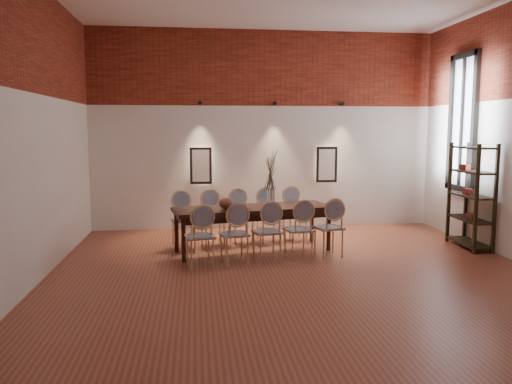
{
  "coord_description": "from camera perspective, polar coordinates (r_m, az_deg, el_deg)",
  "views": [
    {
      "loc": [
        -1.4,
        -6.66,
        2.04
      ],
      "look_at": [
        -0.47,
        1.07,
        1.05
      ],
      "focal_mm": 35.0,
      "sensor_mm": 36.0,
      "label": 1
    }
  ],
  "objects": [
    {
      "name": "chair_far_c",
      "position": [
        8.99,
        -1.7,
        -2.82
      ],
      "size": [
        0.52,
        0.52,
        0.94
      ],
      "primitive_type": null,
      "rotation": [
        0.0,
        0.0,
        3.34
      ],
      "color": "tan",
      "rests_on": "floor"
    },
    {
      "name": "chair_near_b",
      "position": [
        7.52,
        -2.51,
        -4.8
      ],
      "size": [
        0.52,
        0.52,
        0.94
      ],
      "primitive_type": null,
      "rotation": [
        0.0,
        0.0,
        0.2
      ],
      "color": "tan",
      "rests_on": "floor"
    },
    {
      "name": "dried_branches",
      "position": [
        8.31,
        1.69,
        2.48
      ],
      "size": [
        0.5,
        0.5,
        0.7
      ],
      "primitive_type": null,
      "color": "brown",
      "rests_on": "vase"
    },
    {
      "name": "floor",
      "position": [
        7.11,
        4.84,
        -9.54
      ],
      "size": [
        7.0,
        7.0,
        0.02
      ],
      "primitive_type": "cube",
      "color": "brown",
      "rests_on": "ground"
    },
    {
      "name": "chair_near_c",
      "position": [
        7.68,
        1.27,
        -4.55
      ],
      "size": [
        0.52,
        0.52,
        0.94
      ],
      "primitive_type": null,
      "rotation": [
        0.0,
        0.0,
        0.2
      ],
      "color": "tan",
      "rests_on": "floor"
    },
    {
      "name": "chair_near_a",
      "position": [
        7.4,
        -6.42,
        -5.04
      ],
      "size": [
        0.52,
        0.52,
        0.94
      ],
      "primitive_type": null,
      "rotation": [
        0.0,
        0.0,
        0.2
      ],
      "color": "tan",
      "rests_on": "floor"
    },
    {
      "name": "window_mullion",
      "position": [
        9.92,
        22.49,
        7.34
      ],
      "size": [
        0.06,
        0.06,
        2.4
      ],
      "primitive_type": "cube",
      "color": "black",
      "rests_on": "wall_right"
    },
    {
      "name": "wall_left",
      "position": [
        7.0,
        -24.95,
        6.26
      ],
      "size": [
        0.1,
        7.0,
        4.0
      ],
      "primitive_type": "cube",
      "color": "silver",
      "rests_on": "ground"
    },
    {
      "name": "niche_left",
      "position": [
        10.14,
        -6.33,
        3.02
      ],
      "size": [
        0.36,
        0.06,
        0.66
      ],
      "primitive_type": "cube",
      "color": "#FFEAC6",
      "rests_on": "wall_back"
    },
    {
      "name": "chair_near_e",
      "position": [
        8.08,
        8.31,
        -4.03
      ],
      "size": [
        0.52,
        0.52,
        0.94
      ],
      "primitive_type": null,
      "rotation": [
        0.0,
        0.0,
        0.2
      ],
      "color": "tan",
      "rests_on": "floor"
    },
    {
      "name": "shelving_rack",
      "position": [
        9.3,
        23.37,
        -0.39
      ],
      "size": [
        0.42,
        1.01,
        1.8
      ],
      "primitive_type": null,
      "rotation": [
        0.0,
        0.0,
        -0.04
      ],
      "color": "black",
      "rests_on": "floor"
    },
    {
      "name": "window_frame",
      "position": [
        9.92,
        22.49,
        7.34
      ],
      "size": [
        0.08,
        0.9,
        2.5
      ],
      "primitive_type": "cube",
      "color": "black",
      "rests_on": "wall_right"
    },
    {
      "name": "brick_band_left",
      "position": [
        7.08,
        -24.95,
        16.44
      ],
      "size": [
        0.02,
        7.0,
        1.5
      ],
      "primitive_type": "cube",
      "color": "maroon",
      "rests_on": "ground"
    },
    {
      "name": "chair_near_d",
      "position": [
        7.86,
        4.88,
        -4.29
      ],
      "size": [
        0.52,
        0.52,
        0.94
      ],
      "primitive_type": null,
      "rotation": [
        0.0,
        0.0,
        0.2
      ],
      "color": "tan",
      "rests_on": "floor"
    },
    {
      "name": "wall_front",
      "position": [
        3.41,
        17.5,
        6.27
      ],
      "size": [
        7.0,
        0.1,
        4.0
      ],
      "primitive_type": "cube",
      "color": "silver",
      "rests_on": "ground"
    },
    {
      "name": "chair_far_e",
      "position": [
        9.33,
        4.48,
        -2.46
      ],
      "size": [
        0.52,
        0.52,
        0.94
      ],
      "primitive_type": null,
      "rotation": [
        0.0,
        0.0,
        3.34
      ],
      "color": "tan",
      "rests_on": "floor"
    },
    {
      "name": "spot_fixture_left",
      "position": [
        10.09,
        -6.43,
        10.1
      ],
      "size": [
        0.08,
        0.1,
        0.08
      ],
      "primitive_type": "cylinder",
      "rotation": [
        1.57,
        0.0,
        0.0
      ],
      "color": "black",
      "rests_on": "wall_back"
    },
    {
      "name": "brick_band_back",
      "position": [
        10.31,
        0.98,
        13.99
      ],
      "size": [
        7.0,
        0.02,
        1.5
      ],
      "primitive_type": "cube",
      "color": "maroon",
      "rests_on": "ground"
    },
    {
      "name": "chair_far_a",
      "position": [
        8.75,
        -8.29,
        -3.16
      ],
      "size": [
        0.52,
        0.52,
        0.94
      ],
      "primitive_type": null,
      "rotation": [
        0.0,
        0.0,
        3.34
      ],
      "color": "tan",
      "rests_on": "floor"
    },
    {
      "name": "window_glass",
      "position": [
        9.93,
        22.59,
        7.33
      ],
      "size": [
        0.02,
        0.78,
        2.38
      ],
      "primitive_type": "cube",
      "color": "silver",
      "rests_on": "wall_right"
    },
    {
      "name": "spot_fixture_mid",
      "position": [
        10.22,
        2.15,
        10.1
      ],
      "size": [
        0.08,
        0.1,
        0.08
      ],
      "primitive_type": "cylinder",
      "rotation": [
        1.57,
        0.0,
        0.0
      ],
      "color": "black",
      "rests_on": "wall_back"
    },
    {
      "name": "niche_right",
      "position": [
        10.49,
        8.04,
        3.13
      ],
      "size": [
        0.36,
        0.06,
        0.66
      ],
      "primitive_type": "cube",
      "color": "#FFEAC6",
      "rests_on": "wall_back"
    },
    {
      "name": "book",
      "position": [
        8.28,
        -2.66,
        -1.62
      ],
      "size": [
        0.29,
        0.23,
        0.03
      ],
      "primitive_type": "cube",
      "rotation": [
        0.0,
        0.0,
        0.2
      ],
      "color": "#981B70",
      "rests_on": "dining_table"
    },
    {
      "name": "bowl",
      "position": [
        8.09,
        -3.43,
        -1.3
      ],
      "size": [
        0.24,
        0.24,
        0.18
      ],
      "primitive_type": "ellipsoid",
      "color": "brown",
      "rests_on": "dining_table"
    },
    {
      "name": "wall_back",
      "position": [
        10.3,
        0.91,
        7.02
      ],
      "size": [
        7.0,
        0.1,
        4.0
      ],
      "primitive_type": "cube",
      "color": "silver",
      "rests_on": "ground"
    },
    {
      "name": "chair_far_b",
      "position": [
        8.85,
        -4.95,
        -2.99
      ],
      "size": [
        0.52,
        0.52,
        0.94
      ],
      "primitive_type": null,
      "rotation": [
        0.0,
        0.0,
        3.34
      ],
      "color": "tan",
      "rests_on": "floor"
    },
    {
      "name": "chair_far_d",
      "position": [
        9.14,
        1.45,
        -2.64
      ],
      "size": [
        0.52,
        0.52,
        0.94
      ],
      "primitive_type": null,
      "rotation": [
        0.0,
        0.0,
        3.34
      ],
      "color": "tan",
      "rests_on": "floor"
    },
    {
      "name": "spot_fixture_right",
      "position": [
        10.53,
        9.81,
        9.92
      ],
      "size": [
        0.08,
        0.1,
        0.08
      ],
      "primitive_type": "cylinder",
      "rotation": [
        1.57,
        0.0,
        0.0
      ],
      "color": "black",
      "rests_on": "wall_back"
    },
    {
      "name": "dining_table",
      "position": [
        8.35,
        -0.33,
        -4.26
      ],
      "size": [
        2.73,
        1.33,
        0.75
      ],
      "primitive_type": "cube",
      "rotation": [
        0.0,
        0.0,
        0.2
      ],
      "color": "black",
      "rests_on": "floor"
    },
    {
      "name": "vase",
      "position": [
        8.36,
        1.68,
        -0.59
      ],
      "size": [
        0.14,
        0.14,
        0.3
      ],
      "primitive_type": "cylinder",
      "color": "silver",
      "rests_on": "dining_table"
    }
  ]
}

